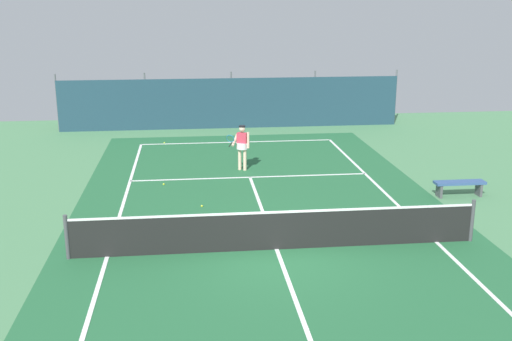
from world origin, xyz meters
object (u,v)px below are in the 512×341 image
at_px(tennis_ball_near_player, 164,143).
at_px(tennis_ball_by_sideline, 202,206).
at_px(tennis_net, 277,230).
at_px(tennis_player, 242,144).
at_px(tennis_ball_midcourt, 164,184).
at_px(courtside_bench, 460,185).

distance_m(tennis_ball_near_player, tennis_ball_by_sideline, 8.71).
relative_size(tennis_net, tennis_ball_near_player, 153.33).
bearing_deg(tennis_ball_by_sideline, tennis_net, -62.94).
bearing_deg(tennis_ball_by_sideline, tennis_player, 68.49).
bearing_deg(tennis_player, tennis_ball_near_player, -30.40).
xyz_separation_m(tennis_net, tennis_ball_midcourt, (-2.96, 5.82, -0.48)).
height_order(tennis_net, tennis_ball_midcourt, tennis_net).
xyz_separation_m(tennis_ball_near_player, tennis_ball_midcourt, (0.18, -6.21, 0.00)).
bearing_deg(tennis_ball_midcourt, tennis_net, -63.06).
xyz_separation_m(tennis_player, courtside_bench, (6.50, -3.83, -0.59)).
bearing_deg(courtside_bench, tennis_ball_midcourt, 166.35).
height_order(tennis_ball_near_player, tennis_ball_by_sideline, same).
distance_m(tennis_ball_midcourt, tennis_ball_by_sideline, 2.68).
xyz_separation_m(tennis_ball_near_player, courtside_bench, (9.44, -8.46, 0.34)).
height_order(tennis_ball_by_sideline, courtside_bench, courtside_bench).
distance_m(tennis_net, tennis_ball_midcourt, 6.54).
relative_size(tennis_ball_near_player, courtside_bench, 0.04).
bearing_deg(tennis_net, tennis_ball_by_sideline, 117.06).
distance_m(tennis_player, tennis_ball_near_player, 5.56).
bearing_deg(tennis_ball_by_sideline, tennis_ball_near_player, 99.14).
bearing_deg(tennis_ball_midcourt, tennis_ball_by_sideline, -63.24).
bearing_deg(tennis_ball_midcourt, tennis_ball_near_player, 91.64).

